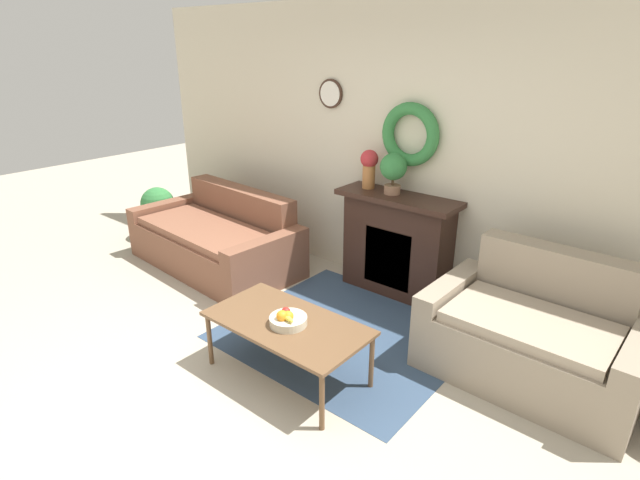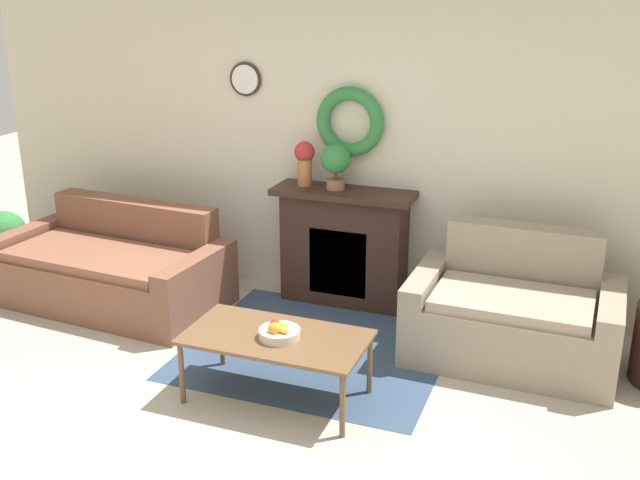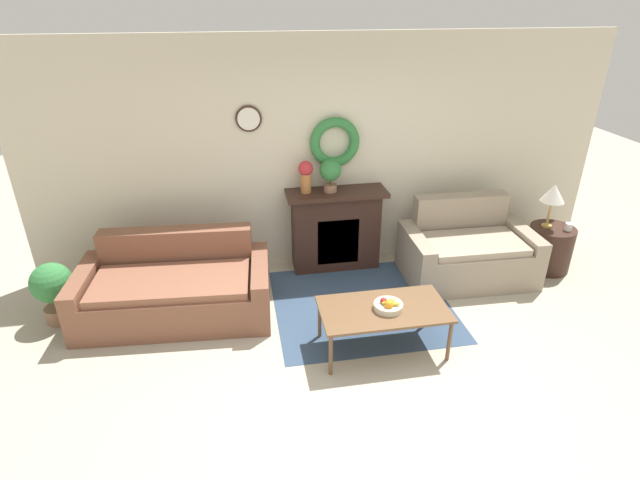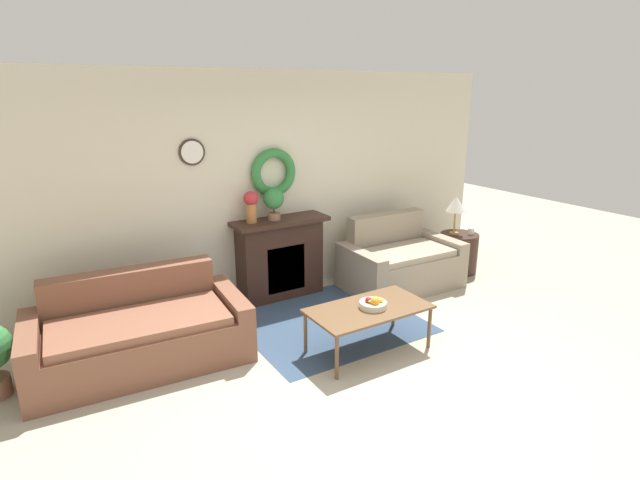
{
  "view_description": "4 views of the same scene",
  "coord_description": "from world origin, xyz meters",
  "px_view_note": "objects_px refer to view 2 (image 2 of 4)",
  "views": [
    {
      "loc": [
        2.35,
        -1.68,
        2.31
      ],
      "look_at": [
        -0.08,
        1.24,
        0.8
      ],
      "focal_mm": 28.0,
      "sensor_mm": 36.0,
      "label": 1
    },
    {
      "loc": [
        2.0,
        -3.42,
        2.61
      ],
      "look_at": [
        0.17,
        1.42,
        0.82
      ],
      "focal_mm": 42.0,
      "sensor_mm": 36.0,
      "label": 2
    },
    {
      "loc": [
        -1.05,
        -3.11,
        3.06
      ],
      "look_at": [
        -0.26,
        1.34,
        0.8
      ],
      "focal_mm": 28.0,
      "sensor_mm": 36.0,
      "label": 3
    },
    {
      "loc": [
        -2.52,
        -2.97,
        2.48
      ],
      "look_at": [
        0.16,
        1.39,
        0.93
      ],
      "focal_mm": 28.0,
      "sensor_mm": 36.0,
      "label": 4
    }
  ],
  "objects_px": {
    "loveseat_right": "(513,316)",
    "coffee_table": "(276,341)",
    "potted_plant_floor_by_couch": "(5,239)",
    "fireplace": "(344,246)",
    "vase_on_mantel_left": "(305,160)",
    "fruit_bowl": "(279,332)",
    "couch_left": "(113,269)",
    "potted_plant_on_mantel": "(336,161)"
  },
  "relations": [
    {
      "from": "loveseat_right",
      "to": "coffee_table",
      "type": "xyz_separation_m",
      "value": [
        -1.37,
        -1.15,
        0.1
      ]
    },
    {
      "from": "potted_plant_floor_by_couch",
      "to": "fireplace",
      "type": "bearing_deg",
      "value": 11.77
    },
    {
      "from": "loveseat_right",
      "to": "vase_on_mantel_left",
      "type": "distance_m",
      "value": 2.1
    },
    {
      "from": "fruit_bowl",
      "to": "coffee_table",
      "type": "bearing_deg",
      "value": 139.95
    },
    {
      "from": "couch_left",
      "to": "loveseat_right",
      "type": "relative_size",
      "value": 1.35
    },
    {
      "from": "fruit_bowl",
      "to": "vase_on_mantel_left",
      "type": "relative_size",
      "value": 0.72
    },
    {
      "from": "couch_left",
      "to": "loveseat_right",
      "type": "distance_m",
      "value": 3.33
    },
    {
      "from": "loveseat_right",
      "to": "potted_plant_floor_by_couch",
      "type": "height_order",
      "value": "loveseat_right"
    },
    {
      "from": "fireplace",
      "to": "potted_plant_floor_by_couch",
      "type": "bearing_deg",
      "value": -168.23
    },
    {
      "from": "potted_plant_on_mantel",
      "to": "potted_plant_floor_by_couch",
      "type": "relative_size",
      "value": 0.58
    },
    {
      "from": "fruit_bowl",
      "to": "vase_on_mantel_left",
      "type": "xyz_separation_m",
      "value": [
        -0.5,
        1.69,
        0.71
      ]
    },
    {
      "from": "vase_on_mantel_left",
      "to": "potted_plant_on_mantel",
      "type": "height_order",
      "value": "potted_plant_on_mantel"
    },
    {
      "from": "loveseat_right",
      "to": "fireplace",
      "type": "bearing_deg",
      "value": 162.26
    },
    {
      "from": "coffee_table",
      "to": "fruit_bowl",
      "type": "relative_size",
      "value": 4.41
    },
    {
      "from": "fruit_bowl",
      "to": "potted_plant_on_mantel",
      "type": "distance_m",
      "value": 1.83
    },
    {
      "from": "couch_left",
      "to": "coffee_table",
      "type": "bearing_deg",
      "value": -22.22
    },
    {
      "from": "fruit_bowl",
      "to": "potted_plant_on_mantel",
      "type": "bearing_deg",
      "value": 97.37
    },
    {
      "from": "fireplace",
      "to": "loveseat_right",
      "type": "height_order",
      "value": "fireplace"
    },
    {
      "from": "coffee_table",
      "to": "potted_plant_on_mantel",
      "type": "height_order",
      "value": "potted_plant_on_mantel"
    },
    {
      "from": "loveseat_right",
      "to": "vase_on_mantel_left",
      "type": "relative_size",
      "value": 4.02
    },
    {
      "from": "coffee_table",
      "to": "fruit_bowl",
      "type": "distance_m",
      "value": 0.09
    },
    {
      "from": "couch_left",
      "to": "vase_on_mantel_left",
      "type": "bearing_deg",
      "value": 29.06
    },
    {
      "from": "fireplace",
      "to": "couch_left",
      "type": "height_order",
      "value": "fireplace"
    },
    {
      "from": "loveseat_right",
      "to": "fruit_bowl",
      "type": "xyz_separation_m",
      "value": [
        -1.33,
        -1.17,
        0.18
      ]
    },
    {
      "from": "fireplace",
      "to": "potted_plant_on_mantel",
      "type": "distance_m",
      "value": 0.73
    },
    {
      "from": "couch_left",
      "to": "coffee_table",
      "type": "height_order",
      "value": "couch_left"
    },
    {
      "from": "couch_left",
      "to": "loveseat_right",
      "type": "bearing_deg",
      "value": 7.17
    },
    {
      "from": "couch_left",
      "to": "potted_plant_on_mantel",
      "type": "bearing_deg",
      "value": 24.93
    },
    {
      "from": "coffee_table",
      "to": "fruit_bowl",
      "type": "bearing_deg",
      "value": -40.05
    },
    {
      "from": "fruit_bowl",
      "to": "potted_plant_on_mantel",
      "type": "relative_size",
      "value": 0.71
    },
    {
      "from": "vase_on_mantel_left",
      "to": "loveseat_right",
      "type": "bearing_deg",
      "value": -15.69
    },
    {
      "from": "potted_plant_floor_by_couch",
      "to": "couch_left",
      "type": "bearing_deg",
      "value": -2.81
    },
    {
      "from": "fireplace",
      "to": "fruit_bowl",
      "type": "xyz_separation_m",
      "value": [
        0.14,
        -1.68,
        -0.01
      ]
    },
    {
      "from": "potted_plant_floor_by_couch",
      "to": "loveseat_right",
      "type": "bearing_deg",
      "value": 1.58
    },
    {
      "from": "fireplace",
      "to": "potted_plant_on_mantel",
      "type": "relative_size",
      "value": 3.09
    },
    {
      "from": "fireplace",
      "to": "couch_left",
      "type": "xyz_separation_m",
      "value": [
        -1.85,
        -0.69,
        -0.21
      ]
    },
    {
      "from": "fireplace",
      "to": "fruit_bowl",
      "type": "relative_size",
      "value": 4.37
    },
    {
      "from": "potted_plant_on_mantel",
      "to": "couch_left",
      "type": "bearing_deg",
      "value": -159.08
    },
    {
      "from": "potted_plant_on_mantel",
      "to": "potted_plant_floor_by_couch",
      "type": "height_order",
      "value": "potted_plant_on_mantel"
    },
    {
      "from": "loveseat_right",
      "to": "fruit_bowl",
      "type": "relative_size",
      "value": 5.55
    },
    {
      "from": "fireplace",
      "to": "loveseat_right",
      "type": "distance_m",
      "value": 1.57
    },
    {
      "from": "vase_on_mantel_left",
      "to": "potted_plant_floor_by_couch",
      "type": "bearing_deg",
      "value": -166.62
    }
  ]
}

